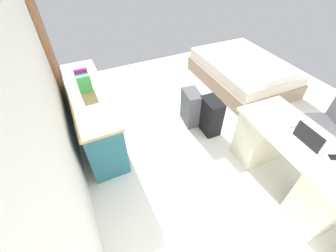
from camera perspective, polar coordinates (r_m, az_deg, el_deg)
name	(u,v)px	position (r m, az deg, el deg)	size (l,w,h in m)	color
ground_plane	(223,128)	(3.63, 13.85, -0.60)	(5.36, 5.36, 0.00)	silver
wall_back	(45,98)	(2.28, -29.05, 6.32)	(4.18, 0.10, 2.52)	silver
door_wooden	(51,54)	(3.76, -27.91, 16.10)	(0.88, 0.05, 2.04)	brown
desk	(291,161)	(2.95, 29.13, -7.88)	(1.47, 0.73, 0.75)	beige
office_chair	(323,129)	(3.56, 35.02, -0.53)	(0.61, 0.61, 0.94)	black
credenza	(94,115)	(3.33, -18.56, 2.81)	(1.80, 0.48, 0.79)	#235B6B
bed	(243,72)	(4.72, 18.65, 13.03)	(1.94, 1.45, 0.58)	gray
suitcase_black	(210,116)	(3.37, 10.85, 2.53)	(0.36, 0.22, 0.56)	black
suitcase_spare_grey	(191,107)	(3.50, 5.95, 4.78)	(0.36, 0.22, 0.56)	#4C4C51
laptop	(310,139)	(2.67, 32.78, -2.90)	(0.32, 0.24, 0.21)	silver
computer_mouse	(293,125)	(2.82, 29.41, 0.27)	(0.06, 0.10, 0.03)	white
cell_phone_near_laptop	(336,157)	(2.69, 37.24, -6.40)	(0.07, 0.14, 0.01)	black
book_row	(84,81)	(3.13, -20.90, 10.68)	(0.24, 0.17, 0.23)	green
figurine_small	(81,76)	(3.38, -21.42, 11.97)	(0.08, 0.08, 0.11)	#4C7FBF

